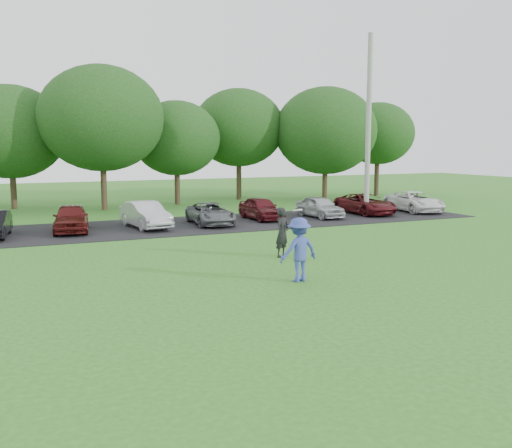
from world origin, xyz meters
The scene contains 7 objects.
ground centered at (0.00, 0.00, 0.00)m, with size 100.00×100.00×0.00m, color #2D6A1E.
parking_lot centered at (0.00, 13.00, 0.01)m, with size 32.00×6.50×0.03m, color black.
utility_pole centered at (10.71, 12.49, 4.91)m, with size 0.28×0.28×9.83m, color #9E9D99.
frisbee_player centered at (0.04, 0.56, 0.93)m, with size 1.26×0.81×2.14m.
camera_bystander centered at (1.23, 3.99, 0.88)m, with size 0.76×0.70×1.75m.
parked_cars centered at (0.98, 12.98, 0.61)m, with size 31.03×4.49×1.25m.
tree_row centered at (1.51, 22.76, 4.91)m, with size 42.39×9.85×8.64m.
Camera 1 is at (-7.66, -13.62, 3.90)m, focal length 40.00 mm.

